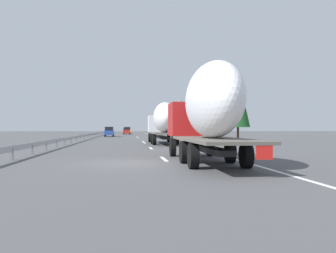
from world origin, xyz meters
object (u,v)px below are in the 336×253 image
at_px(car_red_compact, 127,131).
at_px(car_blue_sedan, 109,132).
at_px(car_yellow_coupe, 127,130).
at_px(road_sign, 167,125).
at_px(truck_trailing, 208,109).
at_px(truck_lead, 163,121).

relative_size(car_red_compact, car_blue_sedan, 0.90).
xyz_separation_m(car_yellow_coupe, road_sign, (-43.31, -6.64, 1.21)).
xyz_separation_m(car_red_compact, car_blue_sedan, (-25.46, 3.27, 0.04)).
bearing_deg(car_blue_sedan, car_yellow_coupe, -5.61).
relative_size(truck_trailing, car_yellow_coupe, 2.89).
bearing_deg(car_yellow_coupe, truck_lead, -177.07).
bearing_deg(car_blue_sedan, truck_lead, -168.14).
xyz_separation_m(truck_lead, road_sign, (25.67, -3.10, -0.23)).
xyz_separation_m(truck_lead, car_red_compact, (58.92, 3.75, -1.49)).
height_order(truck_lead, truck_trailing, truck_trailing).
height_order(car_red_compact, car_blue_sedan, car_blue_sedan).
bearing_deg(car_red_compact, car_blue_sedan, 172.67).
bearing_deg(truck_trailing, car_red_compact, 2.67).
relative_size(truck_lead, road_sign, 4.27).
xyz_separation_m(truck_lead, car_yellow_coupe, (68.99, 3.54, -1.43)).
distance_m(car_red_compact, car_blue_sedan, 25.67).
bearing_deg(road_sign, car_yellow_coupe, 8.71).
distance_m(truck_lead, car_red_compact, 59.05).
bearing_deg(car_red_compact, road_sign, -168.36).
distance_m(car_yellow_coupe, car_red_compact, 10.07).
bearing_deg(car_yellow_coupe, car_blue_sedan, 174.39).
height_order(truck_lead, car_yellow_coupe, truck_lead).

